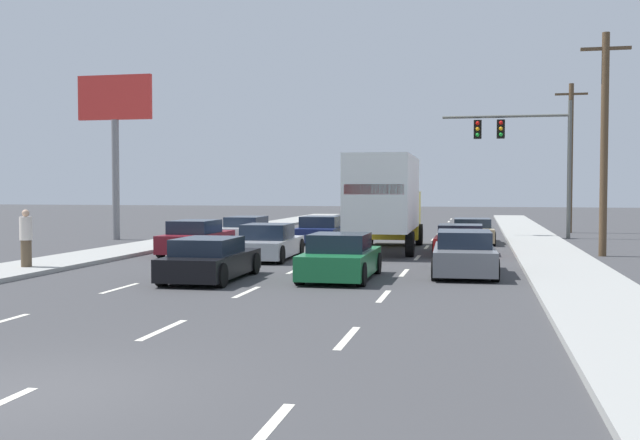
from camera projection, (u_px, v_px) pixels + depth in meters
ground_plane at (352, 245)px, 33.72m from camera, size 140.00×140.00×0.00m
sidewalk_right at (552, 256)px, 27.11m from camera, size 2.61×80.00×0.14m
sidewalk_left at (135, 249)px, 30.56m from camera, size 2.61×80.00×0.14m
lane_markings at (350, 246)px, 32.98m from camera, size 6.94×62.00×0.01m
car_white at (246, 230)px, 35.70m from camera, size 2.02×4.69×1.20m
car_maroon at (197, 238)px, 28.96m from camera, size 1.95×4.56×1.32m
car_navy at (322, 231)px, 34.76m from camera, size 2.02×4.39×1.26m
car_silver at (268, 243)px, 26.82m from camera, size 2.05×4.45×1.28m
car_black at (210, 260)px, 20.71m from camera, size 1.89×4.23×1.20m
box_truck at (386, 198)px, 29.94m from camera, size 2.67×8.76×3.82m
car_green at (340, 259)px, 20.91m from camera, size 1.88×4.06×1.30m
car_tan at (472, 232)px, 34.70m from camera, size 2.09×4.64×1.15m
car_red at (460, 241)px, 28.73m from camera, size 1.98×4.22×1.16m
car_gray at (464, 254)px, 22.05m from camera, size 1.98×4.45×1.30m
traffic_signal_mast at (517, 140)px, 38.04m from camera, size 6.47×0.69×7.00m
utility_pole_mid at (604, 141)px, 27.80m from camera, size 1.80×0.28×8.37m
utility_pole_far at (570, 156)px, 42.46m from camera, size 1.80×0.28×8.53m
roadside_billboard at (115, 123)px, 36.68m from camera, size 3.89×0.36×8.14m
pedestrian_mid_block at (26, 238)px, 22.88m from camera, size 0.38×0.38×1.77m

